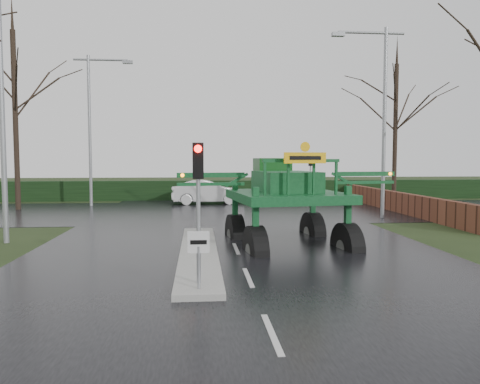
{
  "coord_description": "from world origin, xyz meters",
  "views": [
    {
      "loc": [
        -1.29,
        -12.09,
        3.13
      ],
      "look_at": [
        0.14,
        4.06,
        2.0
      ],
      "focal_mm": 35.0,
      "sensor_mm": 36.0,
      "label": 1
    }
  ],
  "objects": [
    {
      "name": "hedge_row",
      "position": [
        0.0,
        24.0,
        0.75
      ],
      "size": [
        44.0,
        0.9,
        1.5
      ],
      "primitive_type": "cube",
      "color": "black",
      "rests_on": "ground"
    },
    {
      "name": "road_cross",
      "position": [
        0.0,
        16.0,
        0.01
      ],
      "size": [
        80.0,
        12.0,
        0.02
      ],
      "primitive_type": "cube",
      "color": "black",
      "rests_on": "ground"
    },
    {
      "name": "crop_sprayer",
      "position": [
        0.57,
        3.51,
        2.2
      ],
      "size": [
        8.26,
        5.62,
        4.64
      ],
      "rotation": [
        0.0,
        0.0,
        0.13
      ],
      "color": "black",
      "rests_on": "ground"
    },
    {
      "name": "median_island",
      "position": [
        -1.3,
        3.0,
        0.09
      ],
      "size": [
        1.2,
        10.0,
        0.16
      ],
      "primitive_type": "cube",
      "color": "gray",
      "rests_on": "ground"
    },
    {
      "name": "traffic_signal_near",
      "position": [
        -1.3,
        -1.01,
        2.59
      ],
      "size": [
        0.26,
        0.33,
        3.52
      ],
      "color": "gray",
      "rests_on": "ground"
    },
    {
      "name": "street_light_left_far",
      "position": [
        -8.19,
        20.0,
        5.99
      ],
      "size": [
        3.85,
        0.3,
        10.0
      ],
      "color": "gray",
      "rests_on": "ground"
    },
    {
      "name": "ground",
      "position": [
        0.0,
        0.0,
        0.0
      ],
      "size": [
        140.0,
        140.0,
        0.0
      ],
      "primitive_type": "plane",
      "color": "black",
      "rests_on": "ground"
    },
    {
      "name": "street_light_left_near",
      "position": [
        -8.19,
        6.0,
        5.99
      ],
      "size": [
        3.85,
        0.3,
        10.0
      ],
      "color": "gray",
      "rests_on": "ground"
    },
    {
      "name": "brick_wall",
      "position": [
        10.5,
        16.0,
        0.6
      ],
      "size": [
        0.4,
        20.0,
        1.2
      ],
      "primitive_type": "cube",
      "color": "#592D1E",
      "rests_on": "ground"
    },
    {
      "name": "traffic_signal_mid",
      "position": [
        -1.3,
        7.49,
        2.59
      ],
      "size": [
        0.26,
        0.33,
        3.52
      ],
      "color": "gray",
      "rests_on": "ground"
    },
    {
      "name": "street_light_right",
      "position": [
        8.19,
        12.0,
        5.99
      ],
      "size": [
        3.85,
        0.3,
        10.0
      ],
      "color": "gray",
      "rests_on": "ground"
    },
    {
      "name": "traffic_signal_far",
      "position": [
        6.5,
        20.01,
        2.59
      ],
      "size": [
        0.26,
        0.33,
        3.52
      ],
      "rotation": [
        0.0,
        0.0,
        3.14
      ],
      "color": "gray",
      "rests_on": "ground"
    },
    {
      "name": "keep_left_sign",
      "position": [
        -1.3,
        -1.5,
        1.06
      ],
      "size": [
        0.5,
        0.07,
        1.35
      ],
      "color": "gray",
      "rests_on": "ground"
    },
    {
      "name": "white_sedan",
      "position": [
        -0.68,
        20.59,
        0.0
      ],
      "size": [
        5.12,
        2.1,
        1.65
      ],
      "primitive_type": "imported",
      "rotation": [
        0.0,
        0.0,
        1.64
      ],
      "color": "silver",
      "rests_on": "ground"
    },
    {
      "name": "road_main",
      "position": [
        0.0,
        10.0,
        0.0
      ],
      "size": [
        14.0,
        80.0,
        0.02
      ],
      "primitive_type": "cube",
      "color": "black",
      "rests_on": "ground"
    },
    {
      "name": "tree_right_far",
      "position": [
        13.0,
        21.0,
        6.5
      ],
      "size": [
        7.0,
        7.0,
        12.05
      ],
      "color": "black",
      "rests_on": "ground"
    },
    {
      "name": "tree_left_far",
      "position": [
        -12.5,
        18.0,
        7.15
      ],
      "size": [
        7.7,
        7.7,
        13.26
      ],
      "color": "black",
      "rests_on": "ground"
    }
  ]
}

